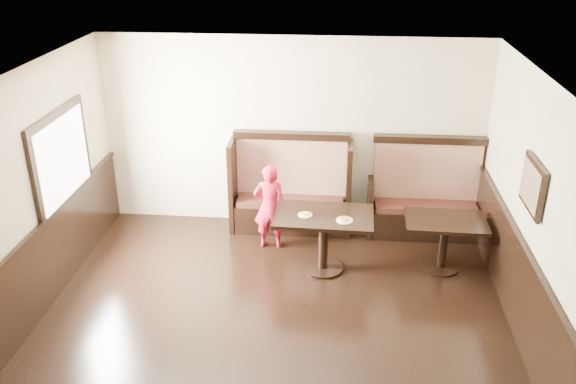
# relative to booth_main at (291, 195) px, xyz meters

# --- Properties ---
(ground) EXTENTS (7.00, 7.00, 0.00)m
(ground) POSITION_rel_booth_main_xyz_m (0.00, -3.30, -0.53)
(ground) COLOR black
(ground) RESTS_ON ground
(room_shell) EXTENTS (7.00, 7.00, 7.00)m
(room_shell) POSITION_rel_booth_main_xyz_m (-0.30, -3.01, 0.14)
(room_shell) COLOR beige
(room_shell) RESTS_ON ground
(booth_main) EXTENTS (1.75, 0.72, 1.45)m
(booth_main) POSITION_rel_booth_main_xyz_m (0.00, 0.00, 0.00)
(booth_main) COLOR black
(booth_main) RESTS_ON ground
(booth_neighbor) EXTENTS (1.65, 0.72, 1.45)m
(booth_neighbor) POSITION_rel_booth_main_xyz_m (1.95, -0.00, -0.05)
(booth_neighbor) COLOR black
(booth_neighbor) RESTS_ON ground
(table_main) EXTENTS (1.28, 0.82, 0.80)m
(table_main) POSITION_rel_booth_main_xyz_m (0.52, -1.16, 0.09)
(table_main) COLOR black
(table_main) RESTS_ON ground
(table_neighbor) EXTENTS (1.04, 0.70, 0.72)m
(table_neighbor) POSITION_rel_booth_main_xyz_m (2.08, -1.00, 0.01)
(table_neighbor) COLOR black
(table_neighbor) RESTS_ON ground
(child) EXTENTS (0.46, 0.31, 1.23)m
(child) POSITION_rel_booth_main_xyz_m (-0.24, -0.61, 0.09)
(child) COLOR #B6132C
(child) RESTS_ON ground
(pizza_plate_left) EXTENTS (0.18, 0.18, 0.03)m
(pizza_plate_left) POSITION_rel_booth_main_xyz_m (0.28, -1.20, 0.29)
(pizza_plate_left) COLOR white
(pizza_plate_left) RESTS_ON table_main
(pizza_plate_right) EXTENTS (0.21, 0.21, 0.04)m
(pizza_plate_right) POSITION_rel_booth_main_xyz_m (0.78, -1.31, 0.29)
(pizza_plate_right) COLOR white
(pizza_plate_right) RESTS_ON table_main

